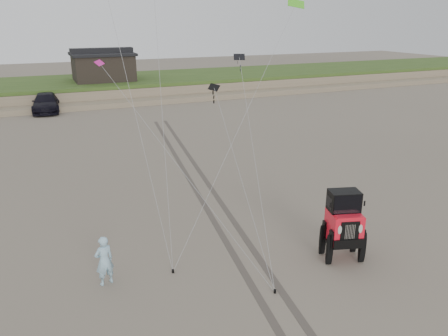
{
  "coord_description": "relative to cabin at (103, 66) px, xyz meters",
  "views": [
    {
      "loc": [
        -5.2,
        -11.38,
        8.0
      ],
      "look_at": [
        1.11,
        3.0,
        2.6
      ],
      "focal_mm": 35.0,
      "sensor_mm": 36.0,
      "label": 1
    }
  ],
  "objects": [
    {
      "name": "jeep",
      "position": [
        1.99,
        -37.67,
        -2.25
      ],
      "size": [
        3.71,
        5.73,
        1.97
      ],
      "primitive_type": null,
      "rotation": [
        0.0,
        0.0,
        -0.29
      ],
      "color": "#FD172B",
      "rests_on": "ground"
    },
    {
      "name": "stake_main",
      "position": [
        -3.71,
        -36.2,
        -3.18
      ],
      "size": [
        0.08,
        0.08,
        0.12
      ],
      "primitive_type": "cylinder",
      "color": "black",
      "rests_on": "ground"
    },
    {
      "name": "cabin",
      "position": [
        0.0,
        0.0,
        0.0
      ],
      "size": [
        6.4,
        5.4,
        3.35
      ],
      "color": "black",
      "rests_on": "dune_ridge"
    },
    {
      "name": "stake_aux",
      "position": [
        -1.18,
        -38.54,
        -3.18
      ],
      "size": [
        0.08,
        0.08,
        0.12
      ],
      "primitive_type": "cylinder",
      "color": "black",
      "rests_on": "ground"
    },
    {
      "name": "man",
      "position": [
        -5.84,
        -35.95,
        -2.41
      ],
      "size": [
        0.69,
        0.55,
        1.66
      ],
      "primitive_type": "imported",
      "rotation": [
        0.0,
        0.0,
        3.43
      ],
      "color": "#7FB7C5",
      "rests_on": "ground"
    },
    {
      "name": "ground",
      "position": [
        -2.0,
        -37.0,
        -3.24
      ],
      "size": [
        160.0,
        160.0,
        0.0
      ],
      "primitive_type": "plane",
      "color": "#6B6054",
      "rests_on": "ground"
    },
    {
      "name": "tire_tracks",
      "position": [
        0.0,
        -29.0,
        -3.23
      ],
      "size": [
        5.22,
        29.74,
        0.01
      ],
      "color": "#4C443D",
      "rests_on": "ground"
    },
    {
      "name": "truck_c",
      "position": [
        -6.22,
        -6.15,
        -2.44
      ],
      "size": [
        2.68,
        5.67,
        1.6
      ],
      "primitive_type": "imported",
      "rotation": [
        0.0,
        0.0,
        -0.08
      ],
      "color": "black",
      "rests_on": "ground"
    },
    {
      "name": "kite_flock",
      "position": [
        0.23,
        -29.2,
        5.41
      ],
      "size": [
        9.31,
        4.82,
        7.64
      ],
      "color": "#D5420B",
      "rests_on": "ground"
    },
    {
      "name": "dune_ridge",
      "position": [
        -2.0,
        0.5,
        -2.42
      ],
      "size": [
        160.0,
        14.25,
        1.73
      ],
      "color": "#7A6B54",
      "rests_on": "ground"
    }
  ]
}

